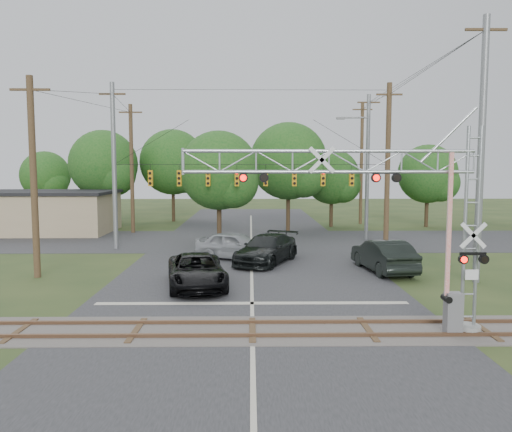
{
  "coord_description": "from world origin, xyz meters",
  "views": [
    {
      "loc": [
        -0.07,
        -14.76,
        5.56
      ],
      "look_at": [
        0.19,
        7.5,
        3.48
      ],
      "focal_mm": 35.0,
      "sensor_mm": 36.0,
      "label": 1
    }
  ],
  "objects_px": {
    "pickup_black": "(197,271)",
    "streetlight": "(365,170)",
    "crossing_gantry": "(384,208)",
    "car_dark": "(267,249)",
    "traffic_signal_span": "(264,169)",
    "commercial_building": "(22,212)",
    "sedan_silver": "(235,246)"
  },
  "relations": [
    {
      "from": "pickup_black",
      "to": "sedan_silver",
      "type": "height_order",
      "value": "sedan_silver"
    },
    {
      "from": "pickup_black",
      "to": "car_dark",
      "type": "height_order",
      "value": "car_dark"
    },
    {
      "from": "sedan_silver",
      "to": "streetlight",
      "type": "xyz_separation_m",
      "value": [
        9.97,
        8.73,
        4.63
      ]
    },
    {
      "from": "traffic_signal_span",
      "to": "car_dark",
      "type": "relative_size",
      "value": 3.3
    },
    {
      "from": "traffic_signal_span",
      "to": "car_dark",
      "type": "xyz_separation_m",
      "value": [
        0.04,
        -5.42,
        -4.72
      ]
    },
    {
      "from": "traffic_signal_span",
      "to": "pickup_black",
      "type": "relative_size",
      "value": 3.44
    },
    {
      "from": "traffic_signal_span",
      "to": "streetlight",
      "type": "relative_size",
      "value": 1.97
    },
    {
      "from": "pickup_black",
      "to": "car_dark",
      "type": "distance_m",
      "value": 7.04
    },
    {
      "from": "crossing_gantry",
      "to": "commercial_building",
      "type": "distance_m",
      "value": 36.97
    },
    {
      "from": "traffic_signal_span",
      "to": "crossing_gantry",
      "type": "bearing_deg",
      "value": -79.21
    },
    {
      "from": "pickup_black",
      "to": "commercial_building",
      "type": "relative_size",
      "value": 0.35
    },
    {
      "from": "commercial_building",
      "to": "car_dark",
      "type": "bearing_deg",
      "value": -35.26
    },
    {
      "from": "crossing_gantry",
      "to": "commercial_building",
      "type": "bearing_deg",
      "value": 131.66
    },
    {
      "from": "sedan_silver",
      "to": "commercial_building",
      "type": "bearing_deg",
      "value": 78.9
    },
    {
      "from": "pickup_black",
      "to": "commercial_building",
      "type": "height_order",
      "value": "commercial_building"
    },
    {
      "from": "traffic_signal_span",
      "to": "car_dark",
      "type": "distance_m",
      "value": 7.19
    },
    {
      "from": "crossing_gantry",
      "to": "sedan_silver",
      "type": "distance_m",
      "value": 15.55
    },
    {
      "from": "crossing_gantry",
      "to": "sedan_silver",
      "type": "xyz_separation_m",
      "value": [
        -5.35,
        14.19,
        -3.45
      ]
    },
    {
      "from": "car_dark",
      "to": "sedan_silver",
      "type": "relative_size",
      "value": 1.16
    },
    {
      "from": "streetlight",
      "to": "pickup_black",
      "type": "bearing_deg",
      "value": -125.76
    },
    {
      "from": "car_dark",
      "to": "streetlight",
      "type": "xyz_separation_m",
      "value": [
        8.08,
        9.98,
        4.64
      ]
    },
    {
      "from": "sedan_silver",
      "to": "car_dark",
      "type": "bearing_deg",
      "value": -99.64
    },
    {
      "from": "crossing_gantry",
      "to": "pickup_black",
      "type": "height_order",
      "value": "crossing_gantry"
    },
    {
      "from": "pickup_black",
      "to": "streetlight",
      "type": "distance_m",
      "value": 20.38
    },
    {
      "from": "sedan_silver",
      "to": "commercial_building",
      "type": "height_order",
      "value": "commercial_building"
    },
    {
      "from": "sedan_silver",
      "to": "streetlight",
      "type": "distance_m",
      "value": 14.04
    },
    {
      "from": "crossing_gantry",
      "to": "pickup_black",
      "type": "bearing_deg",
      "value": 135.55
    },
    {
      "from": "streetlight",
      "to": "traffic_signal_span",
      "type": "bearing_deg",
      "value": -150.69
    },
    {
      "from": "traffic_signal_span",
      "to": "streetlight",
      "type": "distance_m",
      "value": 9.31
    },
    {
      "from": "streetlight",
      "to": "car_dark",
      "type": "bearing_deg",
      "value": -128.97
    },
    {
      "from": "crossing_gantry",
      "to": "pickup_black",
      "type": "distance_m",
      "value": 10.37
    },
    {
      "from": "crossing_gantry",
      "to": "streetlight",
      "type": "xyz_separation_m",
      "value": [
        4.62,
        22.92,
        1.18
      ]
    }
  ]
}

